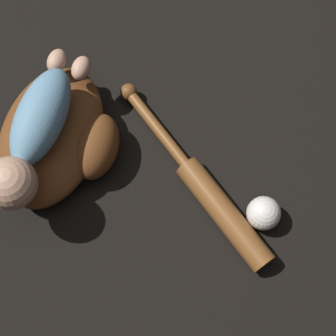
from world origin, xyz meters
name	(u,v)px	position (x,y,z in m)	size (l,w,h in m)	color
ground_plane	(52,150)	(0.00, 0.00, 0.00)	(6.00, 6.00, 0.00)	black
baseball_glove	(58,137)	(-0.02, 0.02, 0.05)	(0.38, 0.31, 0.11)	brown
baby_figure	(32,135)	(0.03, 0.01, 0.15)	(0.38, 0.16, 0.10)	#6693B2
baseball_bat	(209,194)	(-0.07, 0.36, 0.03)	(0.25, 0.48, 0.06)	brown
baseball	(264,213)	(-0.09, 0.48, 0.04)	(0.07, 0.07, 0.07)	white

